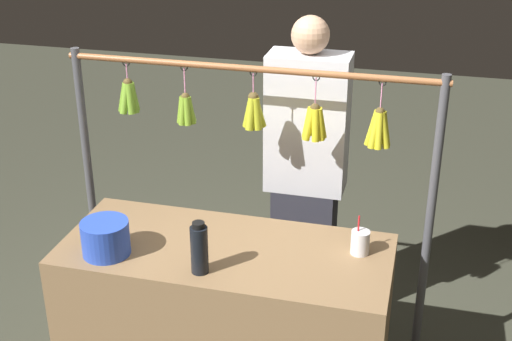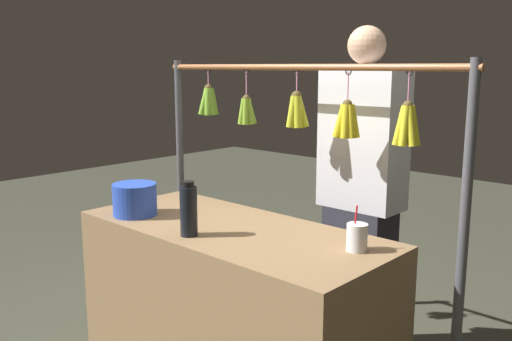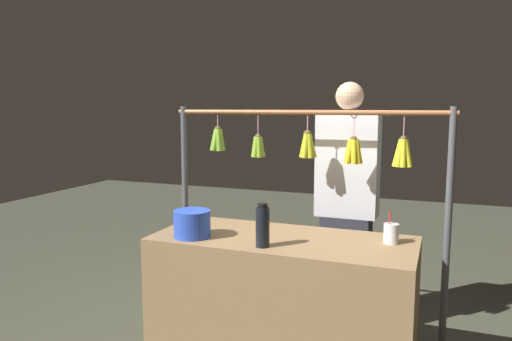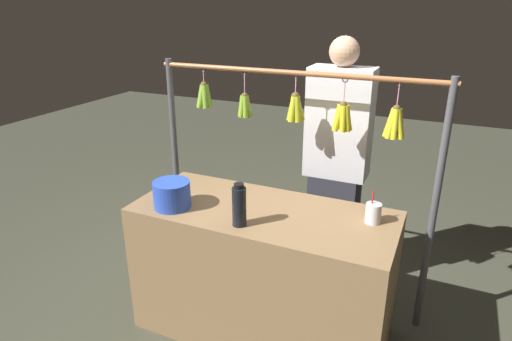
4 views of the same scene
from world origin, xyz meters
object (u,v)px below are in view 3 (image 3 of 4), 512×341
object	(u,v)px
vendor_person	(347,210)
water_bottle	(263,226)
blue_bucket	(192,224)
drink_cup	(391,233)

from	to	relation	value
vendor_person	water_bottle	bearing A→B (deg)	73.09
water_bottle	blue_bucket	xyz separation A→B (m)	(0.46, -0.04, -0.04)
water_bottle	blue_bucket	world-z (taller)	water_bottle
water_bottle	drink_cup	bearing A→B (deg)	-153.34
blue_bucket	vendor_person	xyz separation A→B (m)	(-0.75, -0.91, -0.05)
drink_cup	vendor_person	world-z (taller)	vendor_person
blue_bucket	vendor_person	distance (m)	1.18
blue_bucket	vendor_person	bearing A→B (deg)	-129.53
vendor_person	blue_bucket	bearing A→B (deg)	50.47
blue_bucket	drink_cup	bearing A→B (deg)	-165.41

